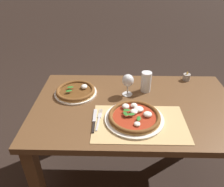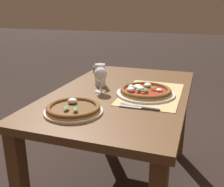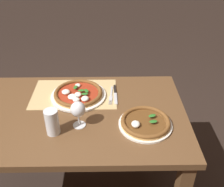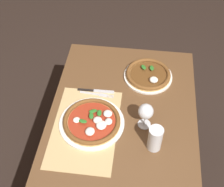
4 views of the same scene
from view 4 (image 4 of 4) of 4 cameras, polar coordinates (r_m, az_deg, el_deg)
name	(u,v)px [view 4 (image 4 of 4)]	position (r m, az deg, el deg)	size (l,w,h in m)	color
dining_table	(120,141)	(1.74, 1.55, -8.76)	(1.33, 0.81, 0.74)	brown
paper_placemat	(85,127)	(1.67, -4.92, -6.21)	(0.54, 0.34, 0.00)	tan
pizza_near	(92,122)	(1.66, -3.64, -5.14)	(0.35, 0.35, 0.05)	silver
pizza_far	(148,75)	(1.90, 6.65, 3.42)	(0.29, 0.29, 0.05)	silver
wine_glass	(146,112)	(1.60, 6.18, -3.44)	(0.08, 0.08, 0.16)	silver
pint_glass	(155,139)	(1.55, 7.86, -8.21)	(0.07, 0.07, 0.15)	silver
fork	(97,94)	(1.80, -2.75, -0.16)	(0.03, 0.20, 0.00)	#B7B7BC
knife	(96,91)	(1.82, -2.97, 0.49)	(0.02, 0.22, 0.01)	black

